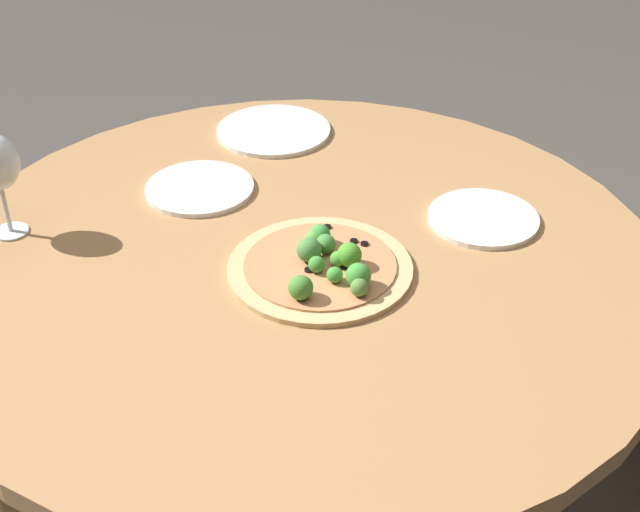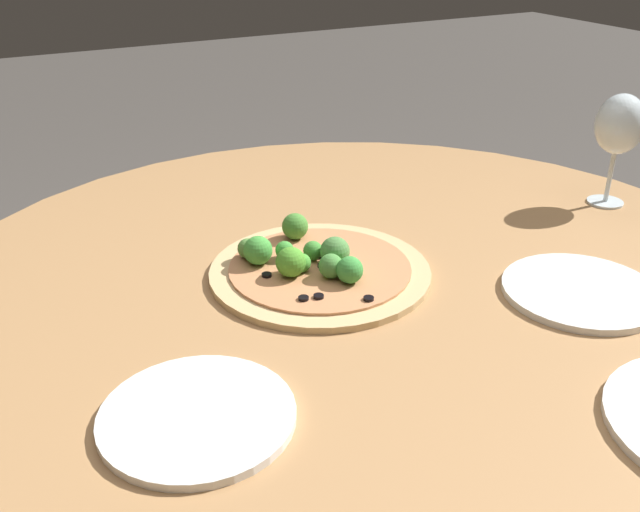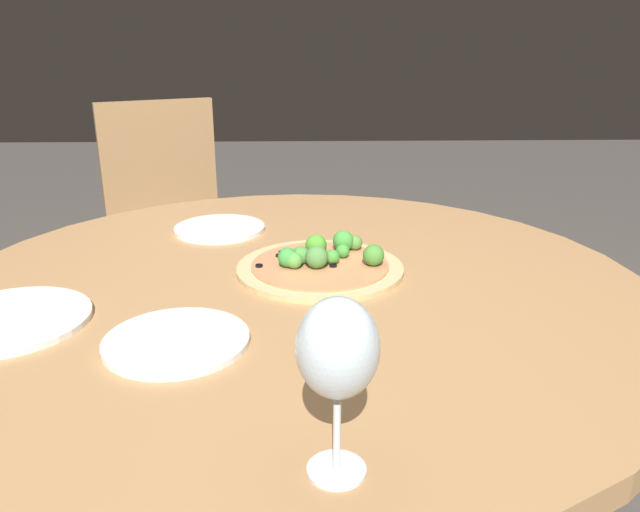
{
  "view_description": "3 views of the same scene",
  "coord_description": "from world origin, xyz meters",
  "px_view_note": "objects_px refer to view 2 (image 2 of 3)",
  "views": [
    {
      "loc": [
        0.31,
        -1.26,
        1.61
      ],
      "look_at": [
        0.05,
        -0.05,
        0.77
      ],
      "focal_mm": 50.0,
      "sensor_mm": 36.0,
      "label": 1
    },
    {
      "loc": [
        0.47,
        0.75,
        1.22
      ],
      "look_at": [
        0.05,
        -0.05,
        0.77
      ],
      "focal_mm": 40.0,
      "sensor_mm": 36.0,
      "label": 2
    },
    {
      "loc": [
        -1.05,
        -0.02,
        1.17
      ],
      "look_at": [
        0.05,
        -0.05,
        0.77
      ],
      "focal_mm": 35.0,
      "sensor_mm": 36.0,
      "label": 3
    }
  ],
  "objects_px": {
    "pizza": "(316,266)",
    "wine_glass": "(620,126)",
    "plate_far": "(581,291)",
    "plate_side": "(197,416)"
  },
  "relations": [
    {
      "from": "wine_glass",
      "to": "plate_far",
      "type": "bearing_deg",
      "value": 37.44
    },
    {
      "from": "pizza",
      "to": "wine_glass",
      "type": "xyz_separation_m",
      "value": [
        -0.58,
        0.0,
        0.13
      ]
    },
    {
      "from": "pizza",
      "to": "wine_glass",
      "type": "height_order",
      "value": "wine_glass"
    },
    {
      "from": "plate_far",
      "to": "plate_side",
      "type": "relative_size",
      "value": 1.03
    },
    {
      "from": "plate_far",
      "to": "plate_side",
      "type": "height_order",
      "value": "same"
    },
    {
      "from": "pizza",
      "to": "wine_glass",
      "type": "bearing_deg",
      "value": 179.84
    },
    {
      "from": "pizza",
      "to": "plate_far",
      "type": "height_order",
      "value": "pizza"
    },
    {
      "from": "wine_glass",
      "to": "plate_side",
      "type": "xyz_separation_m",
      "value": [
        0.83,
        0.22,
        -0.13
      ]
    },
    {
      "from": "pizza",
      "to": "plate_side",
      "type": "relative_size",
      "value": 1.54
    },
    {
      "from": "pizza",
      "to": "wine_glass",
      "type": "relative_size",
      "value": 1.62
    }
  ]
}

